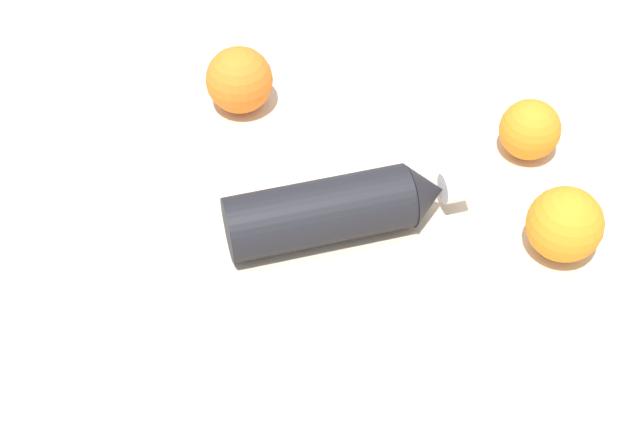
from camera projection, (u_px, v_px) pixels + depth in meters
ground_plane at (352, 217)px, 0.96m from camera, size 2.40×2.40×0.00m
water_bottle at (340, 209)px, 0.92m from camera, size 0.14×0.27×0.07m
orange_0 at (530, 130)px, 1.00m from camera, size 0.07×0.07×0.07m
orange_1 at (239, 80)px, 1.05m from camera, size 0.08×0.08×0.08m
orange_2 at (565, 224)px, 0.90m from camera, size 0.08×0.08×0.08m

